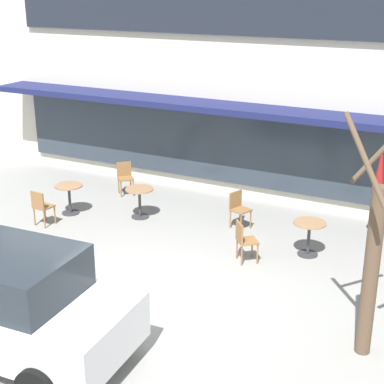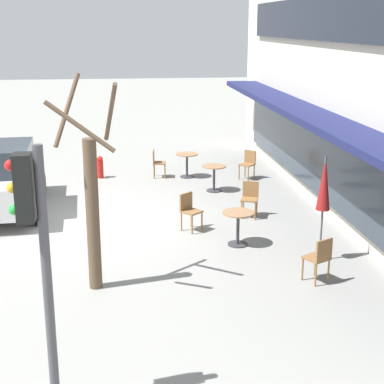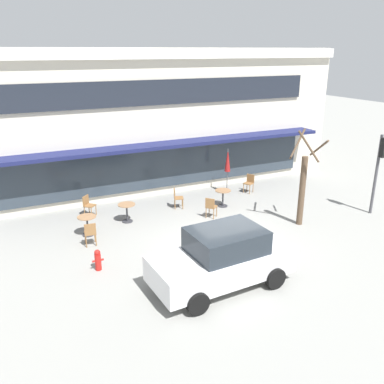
{
  "view_description": "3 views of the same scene",
  "coord_description": "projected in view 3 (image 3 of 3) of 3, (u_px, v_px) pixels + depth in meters",
  "views": [
    {
      "loc": [
        4.94,
        -8.03,
        5.57
      ],
      "look_at": [
        -0.65,
        2.8,
        1.19
      ],
      "focal_mm": 55.0,
      "sensor_mm": 36.0,
      "label": 1
    },
    {
      "loc": [
        13.82,
        0.85,
        4.69
      ],
      "look_at": [
        0.58,
        2.48,
        0.87
      ],
      "focal_mm": 55.0,
      "sensor_mm": 36.0,
      "label": 2
    },
    {
      "loc": [
        -6.65,
        -11.39,
        6.62
      ],
      "look_at": [
        -0.02,
        2.53,
        1.22
      ],
      "focal_mm": 38.0,
      "sensor_mm": 36.0,
      "label": 3
    }
  ],
  "objects": [
    {
      "name": "cafe_chair_1",
      "position": [
        88.0,
        204.0,
        16.98
      ],
      "size": [
        0.57,
        0.57,
        0.89
      ],
      "color": "olive",
      "rests_on": "ground"
    },
    {
      "name": "building_facade",
      "position": [
        133.0,
        114.0,
        21.97
      ],
      "size": [
        19.53,
        9.1,
        6.72
      ],
      "color": "beige",
      "rests_on": "ground"
    },
    {
      "name": "street_tree",
      "position": [
        303.0,
        185.0,
        15.8
      ],
      "size": [
        1.29,
        1.21,
        3.87
      ],
      "color": "brown",
      "rests_on": "ground"
    },
    {
      "name": "cafe_table_streetside",
      "position": [
        127.0,
        210.0,
        16.4
      ],
      "size": [
        0.7,
        0.7,
        0.76
      ],
      "color": "#333338",
      "rests_on": "ground"
    },
    {
      "name": "traffic_light_pole",
      "position": [
        380.0,
        162.0,
        16.61
      ],
      "size": [
        0.26,
        0.44,
        3.4
      ],
      "color": "#47474C",
      "rests_on": "ground"
    },
    {
      "name": "patio_umbrella_green_folded",
      "position": [
        228.0,
        161.0,
        19.38
      ],
      "size": [
        0.28,
        0.28,
        2.2
      ],
      "color": "#4C4C51",
      "rests_on": "ground"
    },
    {
      "name": "cafe_chair_0",
      "position": [
        177.0,
        197.0,
        17.83
      ],
      "size": [
        0.51,
        0.51,
        0.89
      ],
      "color": "olive",
      "rests_on": "ground"
    },
    {
      "name": "cafe_chair_3",
      "position": [
        249.0,
        182.0,
        19.84
      ],
      "size": [
        0.54,
        0.54,
        0.89
      ],
      "color": "olive",
      "rests_on": "ground"
    },
    {
      "name": "parked_sedan",
      "position": [
        222.0,
        258.0,
        11.85
      ],
      "size": [
        4.3,
        2.21,
        1.76
      ],
      "color": "silver",
      "rests_on": "ground"
    },
    {
      "name": "cafe_chair_4",
      "position": [
        211.0,
        206.0,
        16.77
      ],
      "size": [
        0.56,
        0.56,
        0.89
      ],
      "color": "olive",
      "rests_on": "ground"
    },
    {
      "name": "fire_hydrant",
      "position": [
        98.0,
        260.0,
        12.83
      ],
      "size": [
        0.36,
        0.2,
        0.71
      ],
      "color": "red",
      "rests_on": "ground"
    },
    {
      "name": "cafe_chair_2",
      "position": [
        90.0,
        232.0,
        14.36
      ],
      "size": [
        0.44,
        0.44,
        0.89
      ],
      "color": "olive",
      "rests_on": "ground"
    },
    {
      "name": "ground_plane",
      "position": [
        223.0,
        245.0,
        14.59
      ],
      "size": [
        80.0,
        80.0,
        0.0
      ],
      "primitive_type": "plane",
      "color": "gray"
    },
    {
      "name": "cafe_table_near_wall",
      "position": [
        223.0,
        195.0,
        18.03
      ],
      "size": [
        0.7,
        0.7,
        0.76
      ],
      "color": "#333338",
      "rests_on": "ground"
    },
    {
      "name": "cafe_table_by_tree",
      "position": [
        87.0,
        222.0,
        15.2
      ],
      "size": [
        0.7,
        0.7,
        0.76
      ],
      "color": "#333338",
      "rests_on": "ground"
    }
  ]
}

